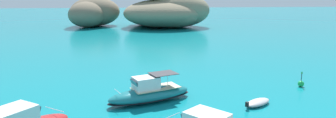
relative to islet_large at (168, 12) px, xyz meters
name	(u,v)px	position (x,y,z in m)	size (l,w,h in m)	color
islet_large	(168,12)	(0.00, 0.00, 0.00)	(28.78, 28.47, 9.48)	#84755B
islet_small	(92,13)	(-20.23, 4.67, -0.32)	(17.44, 18.65, 7.86)	#756651
motorboat_teal	(150,93)	(-8.18, -57.96, -3.25)	(7.31, 4.51, 2.20)	#19727A
dinghy_tender	(258,102)	(0.06, -59.75, -3.72)	(2.78, 2.34, 0.58)	#B2B2B2
channel_buoy	(301,83)	(6.03, -55.53, -3.61)	(0.56, 0.56, 1.48)	green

